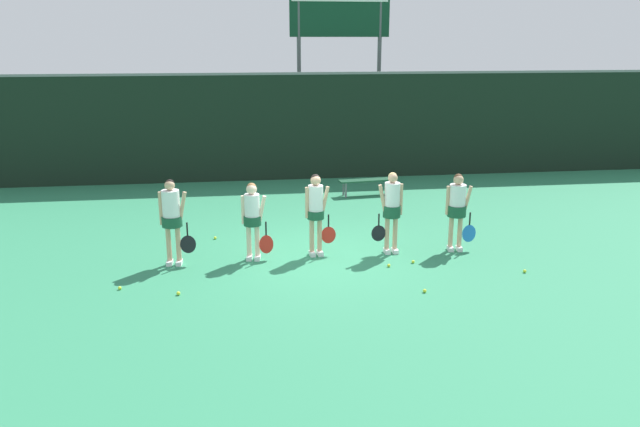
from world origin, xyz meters
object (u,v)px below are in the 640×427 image
(player_1, at_px, (253,215))
(scoreboard, at_px, (340,34))
(player_2, at_px, (316,208))
(tennis_ball_2, at_px, (413,262))
(tennis_ball_7, at_px, (215,238))
(tennis_ball_1, at_px, (120,288))
(player_0, at_px, (172,214))
(tennis_ball_0, at_px, (178,293))
(player_3, at_px, (392,206))
(tennis_ball_5, at_px, (320,232))
(player_4, at_px, (457,205))
(tennis_ball_4, at_px, (389,265))
(tennis_ball_6, at_px, (525,271))
(tennis_ball_3, at_px, (425,291))
(bench_courtside, at_px, (367,182))

(player_1, bearing_deg, scoreboard, 78.36)
(scoreboard, bearing_deg, player_2, -102.36)
(tennis_ball_2, bearing_deg, tennis_ball_7, 152.11)
(tennis_ball_1, xyz_separation_m, tennis_ball_2, (5.78, 0.64, -0.00))
(tennis_ball_2, height_order, tennis_ball_7, tennis_ball_7)
(scoreboard, distance_m, tennis_ball_1, 13.14)
(player_0, height_order, tennis_ball_0, player_0)
(scoreboard, xyz_separation_m, player_0, (-5.01, -9.55, -3.58))
(scoreboard, bearing_deg, player_1, -109.70)
(player_0, distance_m, player_3, 4.57)
(player_0, bearing_deg, scoreboard, 67.95)
(tennis_ball_5, bearing_deg, tennis_ball_7, -177.74)
(player_4, bearing_deg, tennis_ball_4, -147.93)
(player_4, distance_m, tennis_ball_7, 5.54)
(player_4, xyz_separation_m, tennis_ball_6, (0.91, -1.51, -0.98))
(player_4, xyz_separation_m, tennis_ball_0, (-5.82, -1.72, -0.98))
(tennis_ball_3, bearing_deg, scoreboard, 88.28)
(tennis_ball_1, bearing_deg, tennis_ball_6, -1.44)
(scoreboard, distance_m, tennis_ball_6, 12.07)
(tennis_ball_5, bearing_deg, player_1, -135.87)
(scoreboard, height_order, tennis_ball_0, scoreboard)
(tennis_ball_0, bearing_deg, tennis_ball_3, -6.32)
(player_0, relative_size, tennis_ball_3, 26.21)
(player_0, xyz_separation_m, tennis_ball_3, (4.66, -2.15, -1.03))
(tennis_ball_6, bearing_deg, player_1, 163.97)
(scoreboard, height_order, tennis_ball_4, scoreboard)
(player_1, xyz_separation_m, tennis_ball_2, (3.26, -0.69, -0.94))
(player_2, bearing_deg, tennis_ball_4, -39.81)
(player_1, distance_m, player_2, 1.34)
(player_0, height_order, tennis_ball_3, player_0)
(scoreboard, xyz_separation_m, tennis_ball_5, (-1.76, -7.89, -4.61))
(player_2, relative_size, tennis_ball_5, 24.90)
(tennis_ball_3, bearing_deg, tennis_ball_7, 136.33)
(tennis_ball_5, bearing_deg, tennis_ball_1, -145.00)
(tennis_ball_4, bearing_deg, tennis_ball_1, -174.69)
(player_0, distance_m, player_2, 2.96)
(player_0, relative_size, player_4, 1.05)
(tennis_ball_3, relative_size, tennis_ball_7, 1.01)
(player_2, bearing_deg, tennis_ball_6, -27.79)
(player_1, relative_size, tennis_ball_3, 24.10)
(bench_courtside, height_order, player_2, player_2)
(tennis_ball_2, relative_size, tennis_ball_6, 0.97)
(tennis_ball_2, bearing_deg, player_3, 113.35)
(tennis_ball_4, relative_size, tennis_ball_6, 0.97)
(tennis_ball_1, bearing_deg, tennis_ball_0, -20.24)
(player_0, height_order, tennis_ball_4, player_0)
(player_4, height_order, tennis_ball_4, player_4)
(player_4, xyz_separation_m, tennis_ball_4, (-1.69, -0.83, -0.99))
(player_3, bearing_deg, tennis_ball_0, -159.34)
(tennis_ball_4, bearing_deg, player_3, 74.22)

